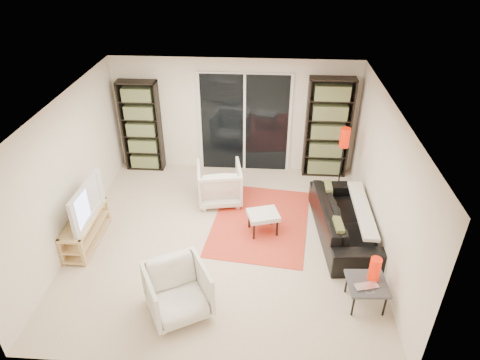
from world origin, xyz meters
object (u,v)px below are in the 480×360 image
Objects in this scene: side_table at (367,285)px; floor_lamp at (344,144)px; tv_stand at (86,229)px; sofa at (344,220)px; ottoman at (263,216)px; armchair_front at (178,291)px; bookshelf_left at (141,127)px; armchair_back at (219,183)px; bookshelf_right at (328,128)px.

side_table is 0.41× the size of floor_lamp.
tv_stand is 0.58× the size of sofa.
ottoman is 2.12m from side_table.
floor_lamp is (1.47, 1.41, 0.71)m from ottoman.
armchair_front is 0.59× the size of floor_lamp.
bookshelf_left is at bearing 138.18° from side_table.
armchair_back reaches higher than armchair_front.
side_table is at bearing 178.41° from sofa.
tv_stand is at bearing 166.34° from side_table.
armchair_front is at bearing -121.05° from bookshelf_right.
bookshelf_left reaches higher than side_table.
sofa reaches higher than side_table.
bookshelf_right is 4.65m from armchair_front.
sofa is 3.10m from armchair_front.
floor_lamp is (4.42, 1.87, 0.79)m from tv_stand.
bookshelf_left is 0.91× the size of sofa.
bookshelf_right is at bearing -1.61° from sofa.
armchair_front is (-2.37, -3.94, -0.68)m from bookshelf_right.
bookshelf_right is at bearing 107.80° from floor_lamp.
sofa reaches higher than tv_stand.
bookshelf_right is at bearing 59.40° from ottoman.
tv_stand is 0.91× the size of floor_lamp.
armchair_front is (-0.27, -2.76, -0.01)m from armchair_back.
armchair_front is (1.48, -3.94, -0.60)m from bookshelf_left.
side_table is (1.47, -1.53, 0.02)m from ottoman.
bookshelf_left is at bearing 141.00° from ottoman.
ottoman is at bearing -39.00° from bookshelf_left.
armchair_back is at bearing 132.52° from ottoman.
sofa reaches higher than ottoman.
side_table is (2.32, -2.47, -0.02)m from armchair_back.
bookshelf_left reaches higher than floor_lamp.
armchair_back is (-2.10, -1.18, -0.67)m from bookshelf_right.
armchair_front is at bearing -69.42° from bookshelf_left.
armchair_back is (2.09, 1.39, 0.12)m from tv_stand.
floor_lamp is (0.23, -0.70, 0.00)m from bookshelf_right.
bookshelf_left reaches higher than armchair_back.
floor_lamp reaches higher than ottoman.
armchair_front is at bearing 121.34° from sofa.
bookshelf_right is at bearing -160.66° from armchair_back.
armchair_back is 3.39m from side_table.
sofa is 1.37m from ottoman.
side_table is at bearing -13.66° from tv_stand.
bookshelf_left is 3.20× the size of ottoman.
bookshelf_left reaches higher than armchair_front.
armchair_front is (-2.50, -1.84, 0.06)m from sofa.
bookshelf_right is 3.45× the size of ottoman.
armchair_front is (1.82, -1.37, 0.11)m from tv_stand.
tv_stand is at bearing -171.11° from ottoman.
bookshelf_left reaches higher than ottoman.
bookshelf_right is at bearing 30.22° from armchair_front.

